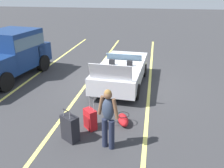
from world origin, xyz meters
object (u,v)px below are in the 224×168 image
convertible_car (122,70)px  suitcase_large_black (70,128)px  duffel_bag (123,120)px  suitcase_medium_bright (90,119)px  parked_pickup_truck_near (7,54)px  traveler_person (108,116)px

convertible_car → suitcase_large_black: (-4.37, 0.83, -0.22)m
suitcase_large_black → duffel_bag: suitcase_large_black is taller
suitcase_medium_bright → parked_pickup_truck_near: size_ratio=0.19×
suitcase_large_black → parked_pickup_truck_near: bearing=78.4°
suitcase_medium_bright → duffel_bag: 1.02m
suitcase_large_black → parked_pickup_truck_near: size_ratio=0.18×
traveler_person → parked_pickup_truck_near: (4.29, 5.46, 0.18)m
convertible_car → parked_pickup_truck_near: bearing=95.8°
suitcase_large_black → traveler_person: bearing=-65.5°
convertible_car → suitcase_large_black: 4.45m
suitcase_medium_bright → duffel_bag: (0.39, -0.93, -0.15)m
duffel_bag → parked_pickup_truck_near: size_ratio=0.13×
convertible_car → suitcase_large_black: size_ratio=4.43×
parked_pickup_truck_near → duffel_bag: bearing=-110.4°
suitcase_medium_bright → traveler_person: (-0.78, -0.69, 0.62)m
suitcase_large_black → traveler_person: traveler_person is taller
suitcase_medium_bright → parked_pickup_truck_near: (3.51, 4.77, 0.79)m
suitcase_medium_bright → parked_pickup_truck_near: bearing=-82.5°
traveler_person → parked_pickup_truck_near: size_ratio=0.32×
traveler_person → suitcase_large_black: bearing=100.3°
suitcase_large_black → suitcase_medium_bright: suitcase_medium_bright is taller
duffel_bag → traveler_person: 1.42m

